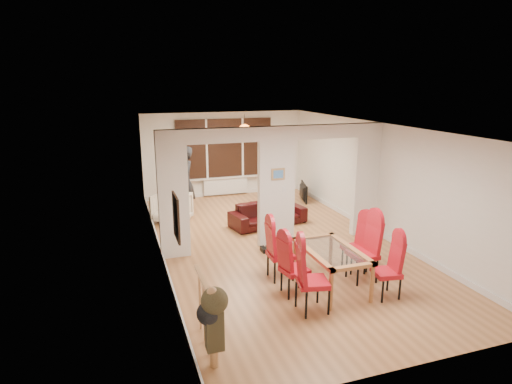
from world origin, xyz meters
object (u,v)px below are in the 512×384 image
dining_chair_lb (295,266)px  bottle (261,199)px  dining_chair_rc (355,244)px  coffee_table (258,208)px  dining_table (331,268)px  sofa (268,214)px  dining_chair_lc (281,250)px  dining_chair_rb (363,250)px  armchair (172,208)px  bowl (253,203)px  dining_chair_la (313,277)px  person (186,182)px  dining_chair_ra (387,268)px  television (301,192)px

dining_chair_lb → bottle: size_ratio=3.85×
dining_chair_rc → coffee_table: dining_chair_rc is taller
dining_table → dining_chair_rc: size_ratio=1.46×
dining_chair_lb → sofa: (0.82, 3.54, -0.23)m
dining_table → coffee_table: 4.62m
dining_chair_lc → dining_chair_rb: bearing=-20.1°
armchair → bowl: armchair is taller
dining_chair_la → person: person is taller
dining_chair_rc → coffee_table: (-0.55, 4.12, -0.40)m
bowl → person: bearing=174.5°
person → dining_chair_ra: bearing=24.6°
dining_chair_lc → bottle: (1.01, 3.99, -0.18)m
dining_chair_lb → television: dining_chair_lb is taller
bottle → dining_chair_rc: bearing=-83.6°
television → dining_chair_rc: bearing=-177.3°
dining_table → television: (1.83, 5.32, -0.08)m
dining_chair_lb → television: (2.53, 5.35, -0.25)m
person → coffee_table: person is taller
dining_chair_ra → dining_chair_rc: bearing=96.1°
person → sofa: bearing=54.8°
sofa → television: size_ratio=2.07×
dining_chair_lb → bowl: bearing=69.8°
dining_chair_la → dining_table: bearing=55.9°
television → bowl: bearing=125.9°
coffee_table → bottle: size_ratio=3.76×
dining_chair_rc → dining_chair_ra: bearing=-102.6°
dining_table → bowl: (0.10, 4.66, -0.10)m
dining_table → bottle: (0.31, 4.58, 0.01)m
dining_chair_la → bowl: bearing=94.0°
dining_table → coffee_table: size_ratio=1.49×
dining_chair_ra → bottle: size_ratio=3.85×
bottle → dining_table: bearing=-93.9°
dining_chair_lb → television: 5.92m
dining_chair_lb → sofa: bearing=66.5°
dining_table → sofa: size_ratio=0.78×
dining_table → sofa: bearing=88.1°
dining_chair_la → coffee_table: (0.87, 5.23, -0.46)m
dining_table → dining_chair_la: dining_chair_la is taller
dining_chair_la → dining_chair_lb: size_ratio=1.13×
dining_chair_lc → dining_chair_rc: dining_chair_lc is taller
armchair → person: bearing=76.9°
dining_chair_la → armchair: size_ratio=1.40×
bottle → dining_chair_lc: bearing=-104.2°
dining_chair_rb → bowl: 4.64m
dining_chair_ra → television: 6.03m
sofa → dining_chair_lb: bearing=-114.3°
dining_chair_ra → television: dining_chair_ra is taller
dining_chair_rb → bowl: bearing=95.9°
dining_chair_ra → bowl: bearing=106.1°
dining_chair_lc → coffee_table: (0.92, 4.01, -0.43)m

